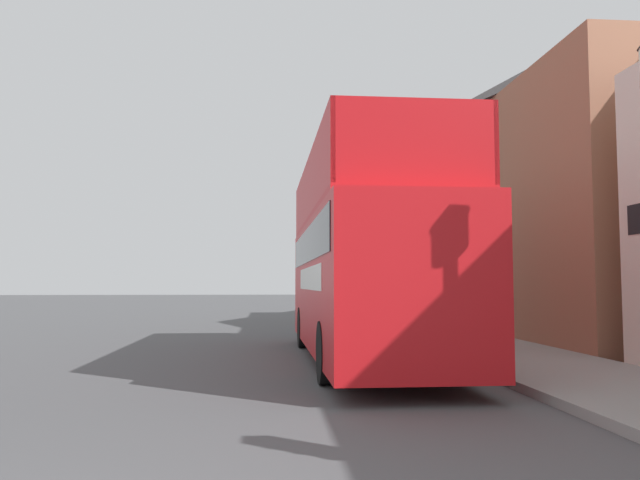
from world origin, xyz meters
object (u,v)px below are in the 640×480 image
object	(u,v)px
tour_bus	(364,271)
lamp_post_second	(430,214)
lamp_post_third	(376,233)
parked_car_ahead_of_bus	(347,311)

from	to	relation	value
tour_bus	lamp_post_second	distance (m)	3.58
lamp_post_second	lamp_post_third	bearing A→B (deg)	88.98
lamp_post_second	lamp_post_third	world-z (taller)	lamp_post_third
tour_bus	parked_car_ahead_of_bus	xyz separation A→B (m)	(0.61, 7.58, -1.18)
tour_bus	lamp_post_third	xyz separation A→B (m)	(2.27, 11.48, 1.78)
parked_car_ahead_of_bus	lamp_post_third	xyz separation A→B (m)	(1.66, 3.90, 2.96)
tour_bus	lamp_post_third	world-z (taller)	lamp_post_third
parked_car_ahead_of_bus	lamp_post_third	size ratio (longest dim) A/B	0.78
parked_car_ahead_of_bus	lamp_post_third	world-z (taller)	lamp_post_third
tour_bus	lamp_post_second	bearing A→B (deg)	49.11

